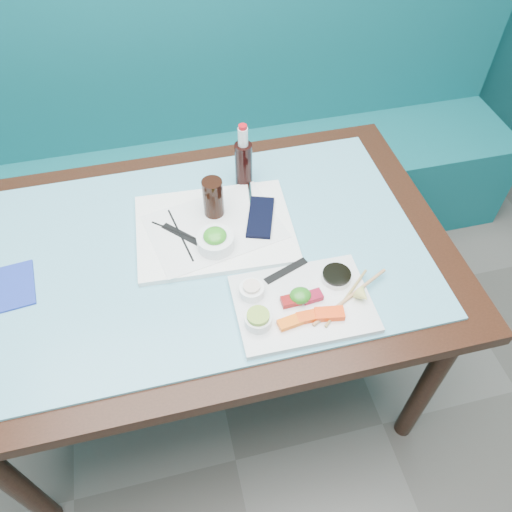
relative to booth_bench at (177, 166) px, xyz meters
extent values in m
cube|color=#0F5A5F|center=(0.00, -0.07, -0.15)|extent=(3.00, 0.55, 0.45)
cube|color=#0F5A5F|center=(0.00, 0.15, 0.33)|extent=(3.00, 0.12, 0.95)
cube|color=black|center=(0.00, -0.84, 0.36)|extent=(1.40, 0.90, 0.04)
cylinder|color=black|center=(-0.62, -1.21, -0.02)|extent=(0.06, 0.06, 0.71)
cylinder|color=black|center=(0.62, -1.21, -0.02)|extent=(0.06, 0.06, 0.71)
cylinder|color=black|center=(-0.62, -0.47, -0.02)|extent=(0.06, 0.06, 0.71)
cylinder|color=black|center=(0.62, -0.47, -0.02)|extent=(0.06, 0.06, 0.71)
cube|color=#5FA7BE|center=(0.00, -0.84, 0.38)|extent=(1.22, 0.76, 0.01)
cube|color=silver|center=(0.22, -1.09, 0.39)|extent=(0.35, 0.25, 0.02)
cube|color=#FF610A|center=(0.17, -1.14, 0.41)|extent=(0.06, 0.04, 0.01)
cube|color=#F04309|center=(0.22, -1.14, 0.41)|extent=(0.06, 0.03, 0.01)
cube|color=#FF3C0A|center=(0.27, -1.14, 0.41)|extent=(0.08, 0.05, 0.02)
cube|color=maroon|center=(0.19, -1.08, 0.41)|extent=(0.05, 0.03, 0.02)
cube|color=maroon|center=(0.24, -1.08, 0.41)|extent=(0.05, 0.04, 0.02)
ellipsoid|color=#26761B|center=(0.21, -1.08, 0.42)|extent=(0.06, 0.05, 0.03)
cylinder|color=white|center=(0.09, -1.12, 0.41)|extent=(0.08, 0.08, 0.03)
cylinder|color=#81AB37|center=(0.09, -1.12, 0.43)|extent=(0.06, 0.06, 0.01)
cylinder|color=white|center=(0.10, -1.03, 0.41)|extent=(0.07, 0.07, 0.03)
cylinder|color=beige|center=(0.10, -1.03, 0.43)|extent=(0.05, 0.05, 0.01)
cylinder|color=white|center=(0.32, -1.04, 0.41)|extent=(0.10, 0.10, 0.02)
cylinder|color=black|center=(0.32, -1.04, 0.42)|extent=(0.09, 0.09, 0.01)
cone|color=#E8E16E|center=(0.36, -1.12, 0.42)|extent=(0.05, 0.04, 0.04)
cube|color=black|center=(0.20, -0.98, 0.40)|extent=(0.13, 0.07, 0.00)
cylinder|color=#9C8249|center=(0.33, -1.10, 0.40)|extent=(0.16, 0.15, 0.01)
cylinder|color=tan|center=(0.34, -1.10, 0.41)|extent=(0.24, 0.13, 0.01)
cube|color=white|center=(0.05, -0.78, 0.39)|extent=(0.46, 0.36, 0.02)
cube|color=white|center=(0.05, -0.78, 0.40)|extent=(0.41, 0.32, 0.00)
cylinder|color=white|center=(0.04, -0.85, 0.42)|extent=(0.12, 0.12, 0.04)
ellipsoid|color=#319221|center=(0.04, -0.85, 0.44)|extent=(0.08, 0.08, 0.03)
cylinder|color=black|center=(0.06, -0.72, 0.46)|extent=(0.06, 0.06, 0.12)
cube|color=black|center=(0.18, -0.78, 0.41)|extent=(0.12, 0.17, 0.01)
cylinder|color=silver|center=(0.18, -0.67, 0.41)|extent=(0.02, 0.09, 0.01)
cylinder|color=black|center=(-0.05, -0.79, 0.40)|extent=(0.05, 0.21, 0.01)
cylinder|color=black|center=(-0.04, -0.79, 0.40)|extent=(0.16, 0.14, 0.01)
cube|color=black|center=(-0.05, -0.79, 0.40)|extent=(0.11, 0.11, 0.00)
cylinder|color=black|center=(0.17, -0.60, 0.46)|extent=(0.07, 0.07, 0.15)
cylinder|color=white|center=(0.17, -0.60, 0.56)|extent=(0.04, 0.04, 0.06)
cylinder|color=#BB0B15|center=(0.17, -0.60, 0.60)|extent=(0.03, 0.03, 0.01)
cube|color=navy|center=(-0.52, -0.86, 0.39)|extent=(0.17, 0.17, 0.01)
camera|label=1|loc=(-0.07, -1.76, 1.44)|focal=35.00mm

